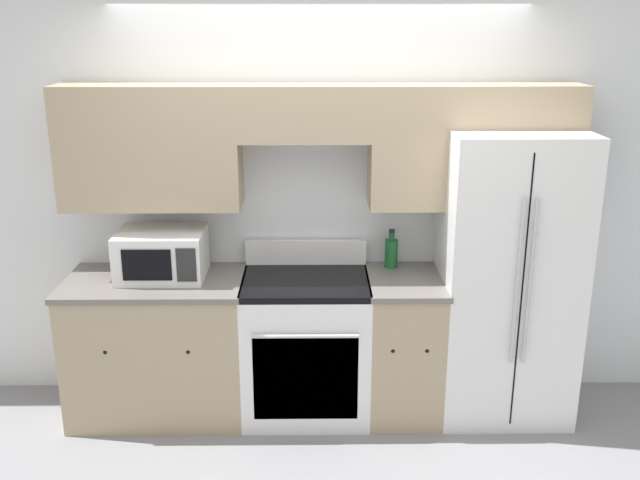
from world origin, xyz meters
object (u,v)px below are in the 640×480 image
Objects in this scene: refrigerator at (506,275)px; bottle at (391,252)px; oven_range at (306,345)px; microwave at (162,254)px.

refrigerator is 7.22× the size of bottle.
bottle reaches higher than oven_range.
refrigerator is 3.44× the size of microwave.
refrigerator is (1.24, 0.04, 0.45)m from oven_range.
refrigerator is at bearing -14.56° from bottle.
oven_range is at bearing -178.36° from refrigerator.
bottle is (0.55, 0.22, 0.54)m from oven_range.
microwave reaches higher than oven_range.
microwave is at bearing 176.49° from oven_range.
oven_range is at bearing -158.45° from bottle.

